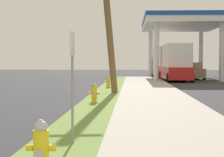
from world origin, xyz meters
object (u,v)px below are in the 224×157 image
street_sign_post (72,64)px  truck_navy_at_forecourt (162,63)px  fire_hydrant_nearest (41,150)px  truck_red_on_apron (176,64)px  fire_hydrant_second (94,94)px  car_tan_by_near_pump (191,72)px  truck_silver_at_far_bay (166,63)px  fire_hydrant_third (108,82)px  utility_pole_midground (107,8)px

street_sign_post → truck_navy_at_forecourt: 38.59m
fire_hydrant_nearest → truck_red_on_apron: 29.75m
fire_hydrant_second → car_tan_by_near_pump: size_ratio=0.16×
truck_navy_at_forecourt → truck_silver_at_far_bay: size_ratio=1.00×
car_tan_by_near_pump → truck_silver_at_far_bay: bearing=120.9°
street_sign_post → truck_navy_at_forecourt: (4.54, 38.33, -0.15)m
truck_silver_at_far_bay → street_sign_post: bearing=-97.7°
fire_hydrant_third → street_sign_post: 16.77m
truck_silver_at_far_bay → utility_pole_midground: bearing=-102.1°
truck_navy_at_forecourt → fire_hydrant_nearest: bearing=-96.6°
street_sign_post → truck_silver_at_far_bay: size_ratio=0.32×
fire_hydrant_third → car_tan_by_near_pump: (7.01, 14.52, 0.28)m
truck_silver_at_far_bay → fire_hydrant_second: bearing=-100.4°
utility_pole_midground → street_sign_post: 12.82m
street_sign_post → truck_red_on_apron: truck_red_on_apron is taller
fire_hydrant_nearest → car_tan_by_near_pump: bearing=78.4°
truck_red_on_apron → truck_navy_at_forecourt: bearing=91.7°
utility_pole_midground → truck_navy_at_forecourt: utility_pole_midground is taller
street_sign_post → car_tan_by_near_pump: 31.98m
truck_navy_at_forecourt → truck_red_on_apron: 11.17m
fire_hydrant_nearest → street_sign_post: street_sign_post is taller
car_tan_by_near_pump → truck_navy_at_forecourt: 7.45m
fire_hydrant_second → fire_hydrant_third: (0.03, 9.00, 0.00)m
fire_hydrant_third → utility_pole_midground: 5.71m
fire_hydrant_nearest → street_sign_post: bearing=86.4°
fire_hydrant_third → truck_red_on_apron: (5.12, 10.44, 1.04)m
car_tan_by_near_pump → truck_silver_at_far_bay: (-2.07, 3.47, 0.77)m
street_sign_post → car_tan_by_near_pump: bearing=77.8°
fire_hydrant_nearest → truck_silver_at_far_bay: (4.81, 36.86, 1.04)m
utility_pole_midground → truck_red_on_apron: (4.94, 14.62, -2.83)m
car_tan_by_near_pump → fire_hydrant_third: bearing=-115.7°
street_sign_post → truck_navy_at_forecourt: truck_navy_at_forecourt is taller
fire_hydrant_third → truck_silver_at_far_bay: 18.69m
fire_hydrant_third → fire_hydrant_second: bearing=-90.2°
car_tan_by_near_pump → truck_red_on_apron: 4.56m
car_tan_by_near_pump → street_sign_post: bearing=-102.2°
car_tan_by_near_pump → truck_red_on_apron: truck_red_on_apron is taller
truck_red_on_apron → fire_hydrant_nearest: bearing=-99.7°
street_sign_post → truck_silver_at_far_bay: bearing=82.3°
street_sign_post → car_tan_by_near_pump: street_sign_post is taller
street_sign_post → utility_pole_midground: bearing=90.4°
fire_hydrant_third → street_sign_post: size_ratio=0.35×
utility_pole_midground → truck_red_on_apron: 15.69m
fire_hydrant_nearest → truck_silver_at_far_bay: bearing=82.6°
fire_hydrant_third → utility_pole_midground: (0.18, -4.18, 3.88)m
fire_hydrant_third → fire_hydrant_nearest: bearing=-89.6°
fire_hydrant_nearest → truck_red_on_apron: truck_red_on_apron is taller
fire_hydrant_third → truck_navy_at_forecourt: size_ratio=0.11×
utility_pole_midground → car_tan_by_near_pump: bearing=70.0°
car_tan_by_near_pump → utility_pole_midground: bearing=-110.0°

